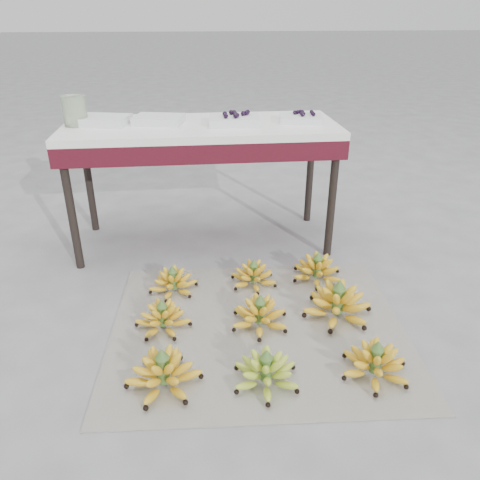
{
  "coord_description": "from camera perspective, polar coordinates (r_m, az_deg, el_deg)",
  "views": [
    {
      "loc": [
        -0.18,
        -1.54,
        1.24
      ],
      "look_at": [
        0.03,
        0.46,
        0.24
      ],
      "focal_mm": 35.0,
      "sensor_mm": 36.0,
      "label": 1
    }
  ],
  "objects": [
    {
      "name": "vendor_table",
      "position": [
        2.57,
        -4.73,
        12.22
      ],
      "size": [
        1.44,
        0.58,
        0.69
      ],
      "color": "black",
      "rests_on": "ground"
    },
    {
      "name": "bunch_front_center",
      "position": [
        1.76,
        3.18,
        -15.75
      ],
      "size": [
        0.29,
        0.29,
        0.15
      ],
      "rotation": [
        0.0,
        0.0,
        0.14
      ],
      "color": "#90BB37",
      "rests_on": "newspaper_mat"
    },
    {
      "name": "bunch_front_left",
      "position": [
        1.77,
        -9.32,
        -15.73
      ],
      "size": [
        0.31,
        0.31,
        0.17
      ],
      "rotation": [
        0.0,
        0.0,
        -0.14
      ],
      "color": "yellow",
      "rests_on": "newspaper_mat"
    },
    {
      "name": "glass_jar",
      "position": [
        2.63,
        -19.49,
        14.63
      ],
      "size": [
        0.13,
        0.13,
        0.15
      ],
      "primitive_type": "cylinder",
      "rotation": [
        0.0,
        0.0,
        0.07
      ],
      "color": "beige",
      "rests_on": "vendor_table"
    },
    {
      "name": "tray_left",
      "position": [
        2.58,
        -9.84,
        14.26
      ],
      "size": [
        0.29,
        0.23,
        0.04
      ],
      "color": "silver",
      "rests_on": "vendor_table"
    },
    {
      "name": "bunch_mid_right",
      "position": [
        2.12,
        11.81,
        -7.65
      ],
      "size": [
        0.34,
        0.34,
        0.19
      ],
      "rotation": [
        0.0,
        0.0,
        -0.13
      ],
      "color": "yellow",
      "rests_on": "newspaper_mat"
    },
    {
      "name": "bunch_front_right",
      "position": [
        1.86,
        16.16,
        -14.23
      ],
      "size": [
        0.28,
        0.28,
        0.16
      ],
      "rotation": [
        0.0,
        0.0,
        0.1
      ],
      "color": "yellow",
      "rests_on": "newspaper_mat"
    },
    {
      "name": "tray_far_right",
      "position": [
        2.6,
        7.45,
        14.5
      ],
      "size": [
        0.25,
        0.19,
        0.06
      ],
      "color": "silver",
      "rests_on": "vendor_table"
    },
    {
      "name": "bunch_back_right",
      "position": [
        2.39,
        9.38,
        -3.6
      ],
      "size": [
        0.3,
        0.3,
        0.16
      ],
      "rotation": [
        0.0,
        0.0,
        0.2
      ],
      "color": "yellow",
      "rests_on": "newspaper_mat"
    },
    {
      "name": "ground",
      "position": [
        1.98,
        0.43,
        -12.26
      ],
      "size": [
        60.0,
        60.0,
        0.0
      ],
      "primitive_type": "plane",
      "color": "slate",
      "rests_on": "ground"
    },
    {
      "name": "bunch_back_left",
      "position": [
        2.29,
        -8.14,
        -5.15
      ],
      "size": [
        0.25,
        0.25,
        0.14
      ],
      "rotation": [
        0.0,
        0.0,
        0.09
      ],
      "color": "yellow",
      "rests_on": "newspaper_mat"
    },
    {
      "name": "bunch_back_center",
      "position": [
        2.32,
        1.67,
        -4.39
      ],
      "size": [
        0.3,
        0.3,
        0.14
      ],
      "rotation": [
        0.0,
        0.0,
        0.43
      ],
      "color": "yellow",
      "rests_on": "newspaper_mat"
    },
    {
      "name": "bunch_mid_center",
      "position": [
        2.03,
        2.43,
        -9.11
      ],
      "size": [
        0.32,
        0.32,
        0.16
      ],
      "rotation": [
        0.0,
        0.0,
        0.28
      ],
      "color": "yellow",
      "rests_on": "newspaper_mat"
    },
    {
      "name": "tray_far_left",
      "position": [
        2.62,
        -16.37,
        13.83
      ],
      "size": [
        0.3,
        0.25,
        0.04
      ],
      "color": "silver",
      "rests_on": "vendor_table"
    },
    {
      "name": "bunch_mid_left",
      "position": [
        2.05,
        -9.38,
        -9.39
      ],
      "size": [
        0.31,
        0.31,
        0.14
      ],
      "rotation": [
        0.0,
        0.0,
        -0.41
      ],
      "color": "yellow",
      "rests_on": "newspaper_mat"
    },
    {
      "name": "tray_right",
      "position": [
        2.52,
        -0.68,
        14.43
      ],
      "size": [
        0.27,
        0.2,
        0.07
      ],
      "color": "silver",
      "rests_on": "vendor_table"
    },
    {
      "name": "newspaper_mat",
      "position": [
        2.05,
        2.18,
        -10.67
      ],
      "size": [
        1.3,
        1.12,
        0.01
      ],
      "primitive_type": "cube",
      "rotation": [
        0.0,
        0.0,
        -0.05
      ],
      "color": "silver",
      "rests_on": "ground"
    }
  ]
}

